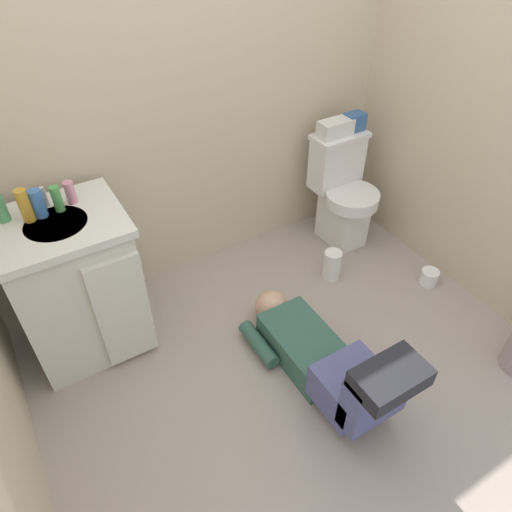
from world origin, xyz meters
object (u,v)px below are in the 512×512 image
vanity_cabinet (78,285)px  paper_towel_roll (332,265)px  toilet (342,192)px  bottle_blue (38,203)px  toilet_paper_roll (429,277)px  faucet (44,197)px  bottle_green (57,199)px  person_plumber (327,361)px  bottle_amber (25,206)px  soap_dispenser (0,208)px  bottle_pink (70,192)px  tissue_box (335,128)px  toiletry_bag (354,122)px

vanity_cabinet → paper_towel_roll: size_ratio=4.02×
toilet → paper_towel_roll: bearing=-133.2°
bottle_blue → paper_towel_roll: bottle_blue is taller
toilet → toilet_paper_roll: (0.20, -0.68, -0.32)m
toilet → faucet: faucet is taller
vanity_cabinet → paper_towel_roll: (1.45, -0.28, -0.32)m
faucet → bottle_green: bottle_green is taller
person_plumber → toilet_paper_roll: person_plumber is taller
vanity_cabinet → bottle_amber: (-0.09, 0.07, 0.48)m
vanity_cabinet → toilet_paper_roll: vanity_cabinet is taller
person_plumber → soap_dispenser: soap_dispenser is taller
bottle_blue → bottle_amber: bearing=-172.6°
bottle_green → bottle_pink: bottle_green is taller
paper_towel_roll → vanity_cabinet: bearing=169.2°
bottle_green → bottle_blue: bearing=-177.5°
vanity_cabinet → soap_dispenser: size_ratio=4.94×
faucet → bottle_blue: bearing=-117.7°
tissue_box → paper_towel_roll: tissue_box is taller
toilet → toilet_paper_roll: toilet is taller
soap_dispenser → toilet_paper_roll: (2.14, -0.77, -0.84)m
person_plumber → toilet_paper_roll: (1.02, 0.25, -0.13)m
bottle_pink → toilet_paper_roll: bearing=-22.3°
toiletry_bag → bottle_green: (-1.81, -0.06, 0.08)m
vanity_cabinet → paper_towel_roll: 1.51m
toiletry_bag → bottle_amber: (-1.95, -0.07, 0.09)m
toilet → vanity_cabinet: (-1.75, -0.04, 0.05)m
vanity_cabinet → person_plumber: size_ratio=0.77×
faucet → tissue_box: bearing=-0.4°
tissue_box → toiletry_bag: (0.15, 0.00, 0.01)m
toilet_paper_roll → person_plumber: bearing=-166.3°
faucet → person_plumber: faucet is taller
tissue_box → bottle_pink: 1.60m
tissue_box → toilet: bearing=-63.6°
toilet → toilet_paper_roll: size_ratio=6.82×
vanity_cabinet → soap_dispenser: 0.52m
bottle_amber → bottle_green: bottle_amber is taller
bottle_amber → bottle_pink: bottle_amber is taller
faucet → bottle_green: size_ratio=0.80×
bottle_amber → bottle_blue: (0.05, 0.01, -0.01)m
tissue_box → soap_dispenser: 1.90m
toiletry_bag → bottle_blue: bottle_blue is taller
bottle_amber → bottle_green: (0.14, 0.01, -0.02)m
bottle_pink → faucet: bearing=162.6°
vanity_cabinet → tissue_box: (1.70, 0.13, 0.38)m
toiletry_bag → soap_dispenser: 2.05m
toilet → paper_towel_roll: size_ratio=3.68×
tissue_box → vanity_cabinet: bearing=-175.5°
bottle_pink → bottle_blue: bearing=-165.9°
bottle_amber → bottle_green: 0.14m
person_plumber → toiletry_bag: toiletry_bag is taller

